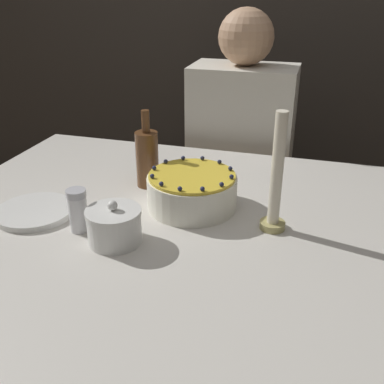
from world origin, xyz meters
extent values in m
cube|color=beige|center=(0.00, 0.00, 0.74)|extent=(1.37, 1.20, 0.03)
cylinder|color=beige|center=(-0.62, 0.54, 0.36)|extent=(0.07, 0.07, 0.72)
cylinder|color=white|center=(0.02, 0.15, 0.80)|extent=(0.24, 0.24, 0.09)
cylinder|color=yellow|center=(0.02, 0.15, 0.84)|extent=(0.23, 0.23, 0.01)
sphere|color=#23284C|center=(0.12, 0.15, 0.85)|extent=(0.01, 0.01, 0.01)
sphere|color=#23284C|center=(0.11, 0.20, 0.85)|extent=(0.01, 0.01, 0.01)
sphere|color=#23284C|center=(0.07, 0.24, 0.85)|extent=(0.01, 0.01, 0.01)
sphere|color=#23284C|center=(0.02, 0.25, 0.85)|extent=(0.01, 0.01, 0.01)
sphere|color=#23284C|center=(-0.04, 0.24, 0.85)|extent=(0.01, 0.01, 0.01)
sphere|color=#23284C|center=(-0.08, 0.20, 0.85)|extent=(0.01, 0.01, 0.01)
sphere|color=#23284C|center=(-0.09, 0.15, 0.85)|extent=(0.01, 0.01, 0.01)
sphere|color=#23284C|center=(-0.08, 0.09, 0.85)|extent=(0.01, 0.01, 0.01)
sphere|color=#23284C|center=(-0.04, 0.05, 0.85)|extent=(0.01, 0.01, 0.01)
sphere|color=#23284C|center=(0.02, 0.04, 0.85)|extent=(0.01, 0.01, 0.01)
sphere|color=#23284C|center=(0.07, 0.05, 0.85)|extent=(0.01, 0.01, 0.01)
sphere|color=#23284C|center=(0.11, 0.09, 0.85)|extent=(0.01, 0.01, 0.01)
cylinder|color=white|center=(-0.11, -0.08, 0.79)|extent=(0.13, 0.13, 0.07)
cylinder|color=white|center=(-0.11, -0.08, 0.83)|extent=(0.13, 0.13, 0.01)
sphere|color=white|center=(-0.11, -0.08, 0.85)|extent=(0.02, 0.02, 0.02)
cylinder|color=white|center=(-0.22, -0.05, 0.80)|extent=(0.05, 0.05, 0.09)
cylinder|color=silver|center=(-0.22, -0.05, 0.85)|extent=(0.05, 0.05, 0.02)
cylinder|color=white|center=(-0.37, -0.01, 0.76)|extent=(0.21, 0.21, 0.01)
cylinder|color=white|center=(-0.37, -0.01, 0.76)|extent=(0.21, 0.21, 0.01)
cylinder|color=tan|center=(0.24, 0.09, 0.76)|extent=(0.06, 0.06, 0.02)
cylinder|color=silver|center=(0.24, 0.09, 0.91)|extent=(0.03, 0.03, 0.28)
cylinder|color=brown|center=(-0.15, 0.25, 0.83)|extent=(0.07, 0.07, 0.17)
cylinder|color=brown|center=(-0.15, 0.25, 0.95)|extent=(0.02, 0.02, 0.06)
cube|color=#2D2D38|center=(0.03, 0.80, 0.23)|extent=(0.34, 0.34, 0.45)
cube|color=silver|center=(0.03, 0.80, 0.74)|extent=(0.40, 0.24, 0.57)
sphere|color=tan|center=(0.03, 0.80, 1.12)|extent=(0.20, 0.20, 0.20)
camera|label=1|loc=(0.32, -0.90, 1.32)|focal=42.00mm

